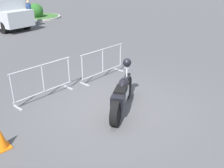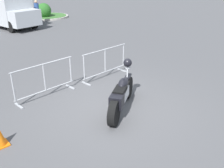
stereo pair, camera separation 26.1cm
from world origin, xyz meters
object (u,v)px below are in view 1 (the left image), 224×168
(motorcycle, at_px, (122,94))
(crowd_barrier_near, at_px, (43,81))
(crowd_barrier_far, at_px, (103,63))
(traffic_cone, at_px, (0,137))
(pedestrian, at_px, (29,11))

(motorcycle, bearing_deg, crowd_barrier_near, 85.79)
(crowd_barrier_far, height_order, traffic_cone, crowd_barrier_far)
(pedestrian, bearing_deg, crowd_barrier_near, -155.35)
(crowd_barrier_far, bearing_deg, pedestrian, 75.63)
(motorcycle, distance_m, crowd_barrier_near, 2.46)
(crowd_barrier_far, height_order, pedestrian, pedestrian)
(motorcycle, xyz_separation_m, crowd_barrier_far, (1.20, 2.15, 0.06))
(motorcycle, relative_size, traffic_cone, 3.37)
(traffic_cone, bearing_deg, motorcycle, -11.08)
(crowd_barrier_near, relative_size, crowd_barrier_far, 1.00)
(motorcycle, relative_size, pedestrian, 1.18)
(motorcycle, xyz_separation_m, pedestrian, (4.13, 13.61, 0.43))
(pedestrian, distance_m, traffic_cone, 14.90)
(crowd_barrier_far, bearing_deg, traffic_cone, -160.49)
(crowd_barrier_near, relative_size, traffic_cone, 3.49)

